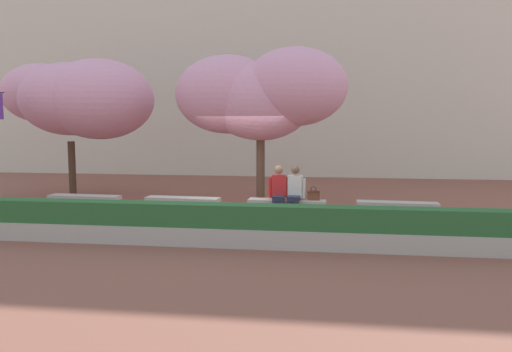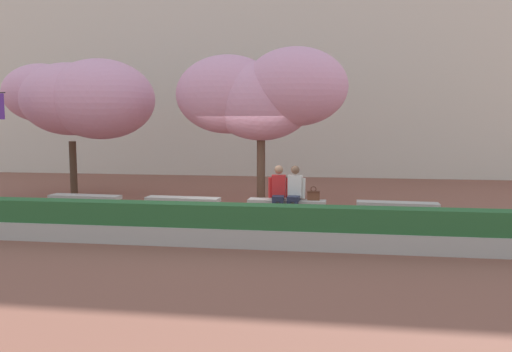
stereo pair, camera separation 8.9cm
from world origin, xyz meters
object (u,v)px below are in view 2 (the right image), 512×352
object	(u,v)px
stone_bench_west_end	(85,200)
cherry_tree_main	(260,95)
cherry_tree_secondary	(80,98)
person_seated_left	(278,190)
person_seated_right	(295,190)
stone_bench_center	(287,205)
stone_bench_near_west	(183,203)
handbag	(313,195)
stone_bench_near_east	(397,208)

from	to	relation	value
stone_bench_west_end	cherry_tree_main	xyz separation A→B (m)	(4.35, 1.89, 2.81)
cherry_tree_secondary	person_seated_left	bearing A→B (deg)	-21.83
person_seated_right	stone_bench_center	bearing A→B (deg)	164.73
stone_bench_center	cherry_tree_secondary	size ratio (longest dim) A/B	0.40
stone_bench_near_west	person_seated_left	distance (m)	2.47
handbag	stone_bench_near_east	bearing A→B (deg)	-0.72
person_seated_right	cherry_tree_secondary	xyz separation A→B (m)	(-6.85, 2.59, 2.38)
stone_bench_near_east	cherry_tree_secondary	bearing A→B (deg)	164.75
handbag	cherry_tree_secondary	bearing A→B (deg)	161.05
person_seated_left	stone_bench_center	bearing A→B (deg)	15.12
person_seated_left	stone_bench_west_end	bearing A→B (deg)	179.40
stone_bench_center	handbag	size ratio (longest dim) A/B	5.67
stone_bench_near_west	person_seated_right	bearing A→B (deg)	-1.08
handbag	cherry_tree_main	size ratio (longest dim) A/B	0.07
stone_bench_center	stone_bench_west_end	bearing A→B (deg)	180.00
stone_bench_center	stone_bench_near_east	bearing A→B (deg)	0.00
stone_bench_west_end	person_seated_left	xyz separation A→B (m)	(5.08, -0.05, 0.39)
person_seated_right	cherry_tree_main	xyz separation A→B (m)	(-1.12, 1.94, 2.41)
person_seated_left	cherry_tree_secondary	world-z (taller)	cherry_tree_secondary
stone_bench_near_west	stone_bench_center	size ratio (longest dim) A/B	1.00
stone_bench_west_end	stone_bench_center	distance (m)	5.28
stone_bench_west_end	stone_bench_near_east	size ratio (longest dim) A/B	1.00
stone_bench_west_end	stone_bench_near_west	world-z (taller)	same
stone_bench_west_end	stone_bench_center	size ratio (longest dim) A/B	1.00
stone_bench_center	cherry_tree_main	world-z (taller)	cherry_tree_main
stone_bench_near_east	handbag	size ratio (longest dim) A/B	5.67
person_seated_left	person_seated_right	distance (m)	0.39
stone_bench_center	handbag	distance (m)	0.71
stone_bench_center	handbag	xyz separation A→B (m)	(0.65, 0.02, 0.27)
stone_bench_near_east	person_seated_left	world-z (taller)	person_seated_left
stone_bench_center	person_seated_left	bearing A→B (deg)	-164.88
stone_bench_center	cherry_tree_main	distance (m)	3.51
stone_bench_near_west	handbag	bearing A→B (deg)	0.43
stone_bench_west_end	stone_bench_center	bearing A→B (deg)	-0.00
person_seated_left	stone_bench_near_east	bearing A→B (deg)	1.08
stone_bench_center	person_seated_right	world-z (taller)	person_seated_right
person_seated_right	handbag	bearing A→B (deg)	9.72
stone_bench_west_end	stone_bench_near_west	bearing A→B (deg)	0.00
stone_bench_near_west	stone_bench_center	world-z (taller)	same
stone_bench_center	person_seated_right	xyz separation A→B (m)	(0.20, -0.05, 0.39)
handbag	cherry_tree_main	distance (m)	3.52
cherry_tree_secondary	stone_bench_near_east	bearing A→B (deg)	-15.25
stone_bench_west_end	person_seated_left	size ratio (longest dim) A/B	1.49
stone_bench_near_west	handbag	distance (m)	3.30
stone_bench_west_end	person_seated_right	xyz separation A→B (m)	(5.47, -0.05, 0.39)
cherry_tree_main	cherry_tree_secondary	distance (m)	5.76
stone_bench_near_east	cherry_tree_secondary	world-z (taller)	cherry_tree_secondary
cherry_tree_secondary	stone_bench_near_west	bearing A→B (deg)	-32.24
handbag	cherry_tree_secondary	xyz separation A→B (m)	(-7.31, 2.51, 2.50)
stone_bench_near_west	stone_bench_west_end	bearing A→B (deg)	-180.00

